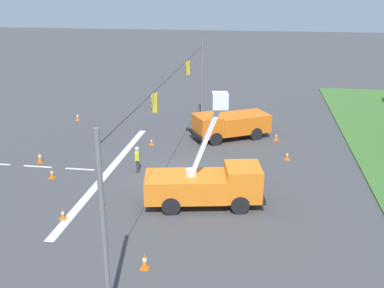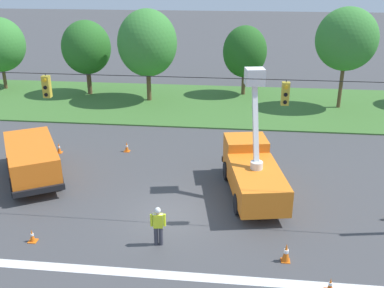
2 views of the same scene
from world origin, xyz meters
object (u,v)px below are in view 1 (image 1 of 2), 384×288
object	(u,v)px
utility_truck_support_near	(230,124)
traffic_cone_foreground_left	(152,141)
traffic_cone_near_bucket	(102,202)
traffic_cone_far_right	(40,157)
utility_truck_bucket_lift	(207,183)
traffic_cone_lane_edge_a	(145,261)
traffic_cone_mid_right	(52,173)
traffic_cone_lane_edge_b	(63,214)
traffic_cone_foreground_right	(287,155)
traffic_cone_far_left	(276,136)
road_worker	(137,158)
traffic_cone_centre_line	(78,117)

from	to	relation	value
utility_truck_support_near	traffic_cone_foreground_left	size ratio (longest dim) A/B	11.18
traffic_cone_near_bucket	traffic_cone_far_right	xyz separation A→B (m)	(-5.88, -6.57, 0.00)
traffic_cone_foreground_left	traffic_cone_far_right	xyz separation A→B (m)	(4.70, -6.75, 0.13)
utility_truck_bucket_lift	traffic_cone_lane_edge_a	xyz separation A→B (m)	(6.34, -1.91, -0.97)
utility_truck_support_near	traffic_cone_foreground_left	xyz separation A→B (m)	(2.56, -5.81, -0.91)
traffic_cone_mid_right	traffic_cone_lane_edge_b	bearing A→B (deg)	30.71
utility_truck_support_near	traffic_cone_mid_right	size ratio (longest dim) A/B	9.80
utility_truck_bucket_lift	traffic_cone_near_bucket	distance (m)	5.82
traffic_cone_mid_right	traffic_cone_foreground_right	bearing A→B (deg)	110.48
utility_truck_support_near	traffic_cone_near_bucket	size ratio (longest dim) A/B	8.03
traffic_cone_far_right	traffic_cone_foreground_left	bearing A→B (deg)	124.87
traffic_cone_lane_edge_b	traffic_cone_far_left	world-z (taller)	traffic_cone_far_left
traffic_cone_foreground_left	traffic_cone_foreground_right	world-z (taller)	traffic_cone_foreground_right
traffic_cone_foreground_left	traffic_cone_near_bucket	world-z (taller)	traffic_cone_near_bucket
road_worker	traffic_cone_near_bucket	size ratio (longest dim) A/B	2.18
road_worker	traffic_cone_centre_line	xyz separation A→B (m)	(-10.85, -8.58, -0.65)
utility_truck_support_near	traffic_cone_foreground_right	distance (m)	6.03
traffic_cone_mid_right	traffic_cone_lane_edge_a	world-z (taller)	traffic_cone_lane_edge_a
traffic_cone_foreground_right	traffic_cone_centre_line	size ratio (longest dim) A/B	0.90
traffic_cone_mid_right	traffic_cone_lane_edge_a	bearing A→B (deg)	44.09
traffic_cone_lane_edge_a	traffic_cone_far_left	world-z (taller)	traffic_cone_lane_edge_a
road_worker	traffic_cone_foreground_left	xyz separation A→B (m)	(-5.37, -0.38, -0.73)
traffic_cone_lane_edge_b	traffic_cone_foreground_left	bearing A→B (deg)	171.32
traffic_cone_foreground_left	traffic_cone_mid_right	bearing A→B (deg)	-33.71
traffic_cone_near_bucket	traffic_cone_far_left	xyz separation A→B (m)	(-13.18, 9.64, -0.09)
traffic_cone_mid_right	traffic_cone_lane_edge_a	distance (m)	11.86
traffic_cone_mid_right	traffic_cone_lane_edge_b	xyz separation A→B (m)	(4.90, 2.91, -0.04)
traffic_cone_mid_right	traffic_cone_far_left	world-z (taller)	traffic_cone_mid_right
traffic_cone_mid_right	traffic_cone_near_bucket	world-z (taller)	traffic_cone_near_bucket
utility_truck_bucket_lift	traffic_cone_lane_edge_b	bearing A→B (deg)	-69.36
road_worker	traffic_cone_near_bucket	world-z (taller)	road_worker
utility_truck_support_near	road_worker	distance (m)	9.61
traffic_cone_foreground_right	traffic_cone_near_bucket	world-z (taller)	traffic_cone_near_bucket
traffic_cone_foreground_left	traffic_cone_foreground_right	distance (m)	10.25
utility_truck_bucket_lift	traffic_cone_foreground_left	size ratio (longest dim) A/B	11.61
traffic_cone_foreground_left	traffic_cone_far_left	world-z (taller)	traffic_cone_far_left
traffic_cone_lane_edge_b	road_worker	bearing A→B (deg)	161.59
traffic_cone_far_right	traffic_cone_near_bucket	bearing A→B (deg)	48.17
road_worker	traffic_cone_lane_edge_a	size ratio (longest dim) A/B	2.32
utility_truck_bucket_lift	traffic_cone_mid_right	xyz separation A→B (m)	(-2.17, -10.16, -1.03)
traffic_cone_foreground_right	traffic_cone_far_right	size ratio (longest dim) A/B	0.79
traffic_cone_foreground_left	traffic_cone_far_left	xyz separation A→B (m)	(-2.60, 9.46, 0.04)
utility_truck_bucket_lift	traffic_cone_far_left	xyz separation A→B (m)	(-11.89, 4.05, -1.04)
traffic_cone_foreground_right	traffic_cone_mid_right	xyz separation A→B (m)	(5.56, -14.88, 0.01)
traffic_cone_lane_edge_b	traffic_cone_far_right	xyz separation A→B (m)	(-7.31, -4.92, 0.12)
utility_truck_bucket_lift	road_worker	size ratio (longest dim) A/B	3.82
traffic_cone_foreground_right	traffic_cone_mid_right	size ratio (longest dim) A/B	0.97
utility_truck_support_near	traffic_cone_near_bucket	world-z (taller)	utility_truck_support_near
traffic_cone_far_right	traffic_cone_centre_line	xyz separation A→B (m)	(-10.19, -1.45, -0.06)
utility_truck_support_near	traffic_cone_centre_line	size ratio (longest dim) A/B	9.15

